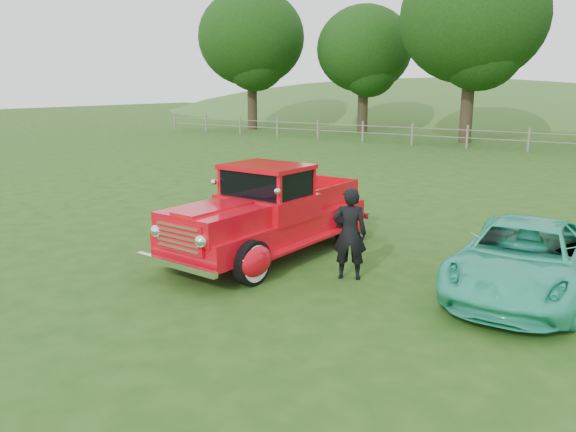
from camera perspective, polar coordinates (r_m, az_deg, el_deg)
The scene contains 9 objects.
ground at distance 9.84m, azimuth -2.38°, elevation -6.06°, with size 140.00×140.00×0.00m, color #214913.
distant_hills at distance 68.09m, azimuth 25.50°, elevation 5.36°, with size 116.00×60.00×18.00m.
fence_line at distance 30.11m, azimuth 23.25°, elevation 7.12°, with size 48.00×0.12×1.20m.
tree_far_west at distance 42.21m, azimuth -3.74°, elevation 17.59°, with size 7.60×7.60×9.93m.
tree_mid_west at distance 39.63m, azimuth 7.77°, elevation 16.43°, with size 6.40×6.40×8.46m.
tree_near_west at distance 34.03m, azimuth 18.31°, elevation 18.57°, with size 8.00×8.00×10.42m.
red_pickup at distance 10.83m, azimuth -1.93°, elevation 0.14°, with size 2.43×5.07×1.78m.
teal_sedan at distance 9.66m, azimuth 22.77°, elevation -3.96°, with size 1.88×4.07×1.13m, color #30C09A.
man at distance 9.53m, azimuth 6.29°, elevation -1.78°, with size 0.58×0.38×1.59m, color black.
Camera 1 is at (5.48, -7.49, 3.25)m, focal length 35.00 mm.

